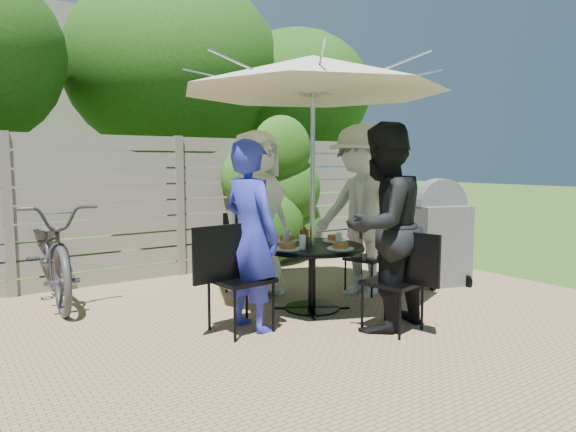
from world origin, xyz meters
TOP-DOWN VIEW (x-y plane):
  - backyard_envelope at (0.09, 10.29)m, footprint 60.00×60.00m
  - patio_table at (0.45, 0.72)m, footprint 1.22×1.22m
  - umbrella at (0.45, 0.72)m, footprint 3.09×3.09m
  - chair_back at (0.26, 1.66)m, footprint 0.52×0.69m
  - person_back at (0.29, 1.53)m, footprint 1.01×0.76m
  - chair_left at (-0.50, 0.53)m, footprint 0.73×0.51m
  - person_left at (-0.36, 0.56)m, footprint 0.52×0.69m
  - chair_front at (0.64, -0.23)m, footprint 0.52×0.70m
  - person_front at (0.62, -0.10)m, footprint 1.03×0.87m
  - chair_right at (1.40, 0.91)m, footprint 0.64×0.50m
  - person_right at (1.27, 0.88)m, footprint 0.95×1.36m
  - plate_back at (0.38, 1.07)m, footprint 0.26×0.26m
  - plate_left at (0.10, 0.65)m, footprint 0.26×0.26m
  - plate_front at (0.52, 0.37)m, footprint 0.26×0.26m
  - plate_right at (0.81, 0.79)m, footprint 0.26×0.26m
  - glass_back at (0.30, 0.95)m, footprint 0.07×0.07m
  - glass_left at (0.22, 0.56)m, footprint 0.07×0.07m
  - glass_front at (0.61, 0.48)m, footprint 0.07×0.07m
  - syrup_jug at (0.38, 0.76)m, footprint 0.09×0.09m
  - coffee_cup at (0.51, 0.95)m, footprint 0.08×0.08m
  - bicycle at (-1.64, 2.60)m, footprint 0.81×2.11m
  - bbq_grill at (2.40, 0.71)m, footprint 0.76×0.66m

SIDE VIEW (x-z plane):
  - chair_right at x=1.40m, z-range -0.17..0.67m
  - chair_back at x=0.26m, z-range -0.18..0.73m
  - chair_front at x=0.64m, z-range -0.18..0.73m
  - chair_left at x=-0.50m, z-range -0.19..0.79m
  - patio_table at x=0.45m, z-range 0.13..0.81m
  - bicycle at x=-1.64m, z-range 0.00..1.09m
  - bbq_grill at x=2.40m, z-range -0.06..1.25m
  - plate_back at x=0.38m, z-range 0.67..0.73m
  - plate_left at x=0.10m, z-range 0.67..0.73m
  - plate_front at x=0.52m, z-range 0.67..0.73m
  - plate_right at x=0.81m, z-range 0.67..0.73m
  - coffee_cup at x=0.51m, z-range 0.68..0.80m
  - glass_back at x=0.30m, z-range 0.68..0.82m
  - glass_left at x=0.22m, z-range 0.68..0.82m
  - glass_front at x=0.61m, z-range 0.68..0.82m
  - syrup_jug at x=0.38m, z-range 0.68..0.84m
  - person_left at x=-0.36m, z-range 0.00..1.71m
  - person_front at x=0.62m, z-range 0.00..1.86m
  - person_back at x=0.29m, z-range 0.00..1.86m
  - person_right at x=1.27m, z-range 0.00..1.93m
  - umbrella at x=0.45m, z-range 1.09..3.63m
  - backyard_envelope at x=0.09m, z-range 0.11..5.11m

